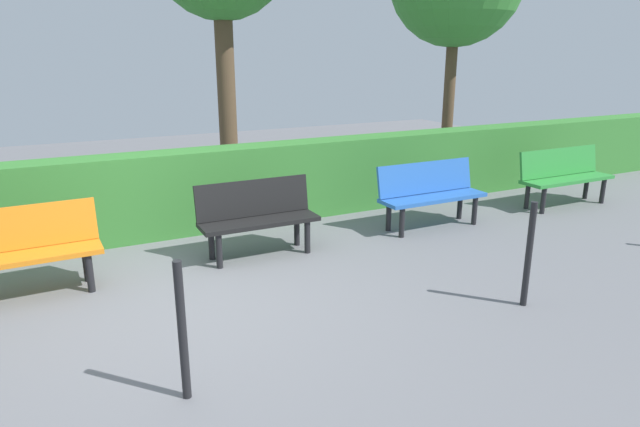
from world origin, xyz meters
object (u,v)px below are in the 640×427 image
Objects in this scene: bench_blue at (430,192)px; bench_black at (257,215)px; bench_green at (564,174)px; bench_orange at (22,248)px.

bench_blue is 2.44m from bench_black.
bench_orange is at bearing -0.05° from bench_green.
bench_orange is at bearing 1.21° from bench_black.
bench_orange is (4.84, -0.00, -0.00)m from bench_blue.
bench_black is at bearing -0.69° from bench_green.
bench_green and bench_orange have the same top height.
bench_green is at bearing 179.27° from bench_black.
bench_blue is at bearing -0.87° from bench_green.
bench_blue is 1.06× the size of bench_orange.
bench_green and bench_black have the same top height.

